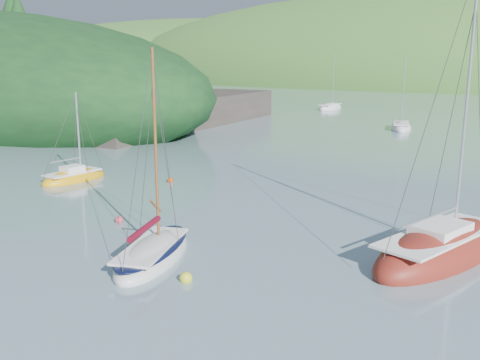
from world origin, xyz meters
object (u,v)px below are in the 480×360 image
Objects in this scene: sailboat_yellow at (74,178)px; distant_sloop_a at (401,128)px; distant_sloop_c at (330,108)px; sloop_red at (441,251)px; daysailer_white at (153,254)px.

distant_sloop_a reaches higher than sailboat_yellow.
distant_sloop_a is 25.17m from distant_sloop_c.
daysailer_white is at bearing -129.93° from sloop_red.
distant_sloop_a is at bearing 78.67° from sailboat_yellow.
sloop_red is 41.68m from distant_sloop_a.
sloop_red reaches higher than daysailer_white.
daysailer_white is 11.86m from sloop_red.
daysailer_white is 1.01× the size of distant_sloop_a.
sailboat_yellow is (-23.97, -0.61, -0.07)m from sloop_red.
sloop_red reaches higher than distant_sloop_c.
daysailer_white is 46.29m from distant_sloop_a.
sailboat_yellow is (-14.71, 6.80, -0.05)m from daysailer_white.
distant_sloop_c is (-25.40, 63.03, -0.04)m from daysailer_white.
sloop_red is 1.43× the size of distant_sloop_a.
distant_sloop_c is (-34.66, 55.61, -0.07)m from sloop_red.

